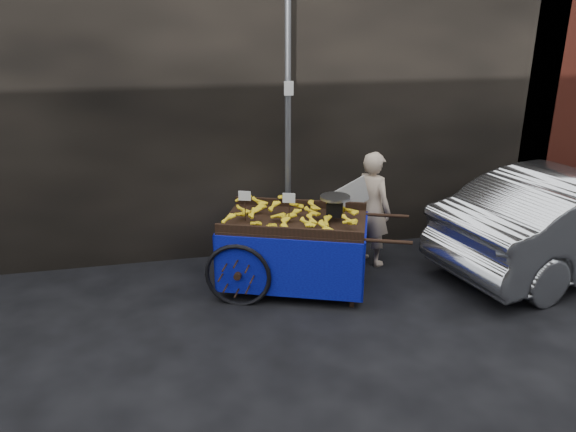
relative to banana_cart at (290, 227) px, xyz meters
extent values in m
plane|color=black|center=(-0.15, -0.48, -0.81)|extent=(80.00, 80.00, 0.00)
cube|color=black|center=(-1.15, 2.12, 1.69)|extent=(11.00, 2.00, 5.00)
cube|color=#591E14|center=(5.35, 2.12, 1.69)|extent=(3.00, 2.00, 5.00)
cylinder|color=slate|center=(0.15, 0.82, 1.19)|extent=(0.08, 0.08, 4.00)
cube|color=white|center=(0.15, 0.77, 1.59)|extent=(0.12, 0.02, 0.18)
cube|color=black|center=(0.05, -0.02, 0.06)|extent=(2.01, 1.64, 0.07)
cube|color=black|center=(0.24, 0.45, 0.13)|extent=(1.63, 0.66, 0.11)
cube|color=black|center=(-0.13, -0.50, 0.13)|extent=(1.63, 0.66, 0.11)
cube|color=black|center=(0.60, -0.70, -0.38)|extent=(0.07, 0.07, 0.87)
cube|color=black|center=(0.92, 0.11, -0.38)|extent=(0.07, 0.07, 0.87)
cylinder|color=black|center=(0.96, -0.84, 0.06)|extent=(0.52, 0.24, 0.04)
cylinder|color=black|center=(1.27, -0.03, 0.06)|extent=(0.52, 0.24, 0.04)
torus|color=black|center=(-0.72, -0.35, -0.43)|extent=(0.78, 0.34, 0.81)
torus|color=black|center=(-0.29, 0.74, -0.43)|extent=(0.78, 0.34, 0.81)
cylinder|color=black|center=(-0.50, 0.19, -0.43)|extent=(0.49, 1.15, 0.05)
cube|color=#07067B|center=(-0.15, -0.54, -0.31)|extent=(1.67, 0.66, 0.74)
cube|color=#07067B|center=(0.25, 0.50, -0.31)|extent=(1.67, 0.66, 0.74)
cube|color=#07067B|center=(-0.77, 0.30, -0.31)|extent=(0.43, 1.06, 0.74)
cube|color=#07067B|center=(0.87, -0.34, -0.31)|extent=(0.43, 1.06, 0.74)
cube|color=black|center=(0.53, -0.15, 0.24)|extent=(0.24, 0.21, 0.17)
cylinder|color=silver|center=(0.53, -0.15, 0.39)|extent=(0.48, 0.48, 0.03)
cube|color=white|center=(-0.55, 0.08, 0.42)|extent=(0.15, 0.06, 0.12)
cube|color=white|center=(-0.04, -0.11, 0.42)|extent=(0.15, 0.06, 0.12)
imported|color=#C1A88F|center=(1.25, 0.46, -0.01)|extent=(0.62, 0.69, 1.59)
cube|color=beige|center=(0.87, 0.26, 0.26)|extent=(0.56, 0.20, 0.50)
ellipsoid|color=blue|center=(0.66, 0.20, -0.67)|extent=(0.31, 0.25, 0.28)
camera|label=1|loc=(-1.42, -6.34, 2.53)|focal=35.00mm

